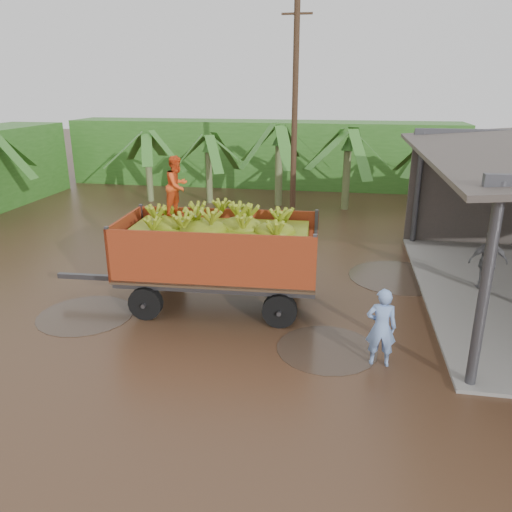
{
  "coord_description": "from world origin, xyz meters",
  "views": [
    {
      "loc": [
        2.68,
        -12.6,
        5.52
      ],
      "look_at": [
        0.51,
        -0.36,
        1.25
      ],
      "focal_mm": 35.0,
      "sensor_mm": 36.0,
      "label": 1
    }
  ],
  "objects_px": {
    "man_grey": "(488,262)",
    "utility_pole": "(295,113)",
    "banana_trailer": "(218,251)",
    "man_blue": "(381,327)"
  },
  "relations": [
    {
      "from": "man_blue",
      "to": "utility_pole",
      "type": "distance_m",
      "value": 12.45
    },
    {
      "from": "man_blue",
      "to": "man_grey",
      "type": "xyz_separation_m",
      "value": [
        3.15,
        4.52,
        0.03
      ]
    },
    {
      "from": "banana_trailer",
      "to": "man_blue",
      "type": "distance_m",
      "value": 4.65
    },
    {
      "from": "banana_trailer",
      "to": "man_grey",
      "type": "height_order",
      "value": "banana_trailer"
    },
    {
      "from": "utility_pole",
      "to": "banana_trailer",
      "type": "bearing_deg",
      "value": -95.84
    },
    {
      "from": "banana_trailer",
      "to": "man_blue",
      "type": "height_order",
      "value": "banana_trailer"
    },
    {
      "from": "man_grey",
      "to": "utility_pole",
      "type": "bearing_deg",
      "value": -49.28
    },
    {
      "from": "banana_trailer",
      "to": "man_blue",
      "type": "xyz_separation_m",
      "value": [
        3.98,
        -2.32,
        -0.66
      ]
    },
    {
      "from": "banana_trailer",
      "to": "man_grey",
      "type": "xyz_separation_m",
      "value": [
        7.13,
        2.21,
        -0.64
      ]
    },
    {
      "from": "banana_trailer",
      "to": "man_blue",
      "type": "relative_size",
      "value": 4.13
    }
  ]
}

